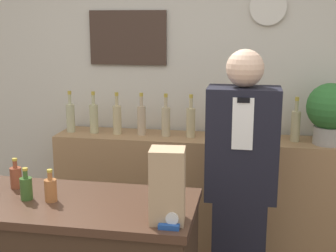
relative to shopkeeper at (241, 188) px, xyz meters
The scene contains 19 objects.
back_wall 1.09m from the shopkeeper, 120.29° to the left, with size 5.20×0.09×2.70m.
back_shelf 0.72m from the shopkeeper, 113.12° to the left, with size 2.29×0.37×1.00m.
shopkeeper is the anchor object (origin of this frame).
potted_plant 0.89m from the shopkeeper, 43.41° to the left, with size 0.32×0.32×0.42m.
paper_bag 0.95m from the shopkeeper, 109.58° to the right, with size 0.16×0.14×0.33m.
tape_dispenser 0.96m from the shopkeeper, 106.97° to the right, with size 0.09×0.06×0.07m.
counter_bottle_2 1.31m from the shopkeeper, 153.97° to the right, with size 0.06×0.06×0.16m.
counter_bottle_3 1.27m from the shopkeeper, 145.51° to the right, with size 0.06×0.06×0.16m.
counter_bottle_4 1.17m from the shopkeeper, 141.81° to the right, with size 0.06×0.06×0.16m.
shelf_bottle_0 1.46m from the shopkeeper, 156.38° to the left, with size 0.06×0.06×0.32m.
shelf_bottle_1 1.30m from the shopkeeper, 152.87° to the left, with size 0.06×0.06×0.32m.
shelf_bottle_2 1.14m from the shopkeeper, 148.88° to the left, with size 0.06×0.06×0.32m.
shelf_bottle_3 0.99m from the shopkeeper, 142.60° to the left, with size 0.06×0.06×0.32m.
shelf_bottle_4 0.86m from the shopkeeper, 134.96° to the left, with size 0.06×0.06×0.32m.
shelf_bottle_5 0.74m from the shopkeeper, 124.07° to the left, with size 0.06×0.06×0.32m.
shelf_bottle_6 0.69m from the shopkeeper, 108.72° to the left, with size 0.06×0.06×0.32m.
shelf_bottle_7 0.64m from the shopkeeper, 91.51° to the left, with size 0.06×0.06×0.32m.
shelf_bottle_8 0.68m from the shopkeeper, 73.89° to the left, with size 0.06×0.06×0.32m.
shelf_bottle_9 0.74m from the shopkeeper, 58.64° to the left, with size 0.06×0.06×0.32m.
Camera 1 is at (0.52, -1.56, 1.84)m, focal length 50.00 mm.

